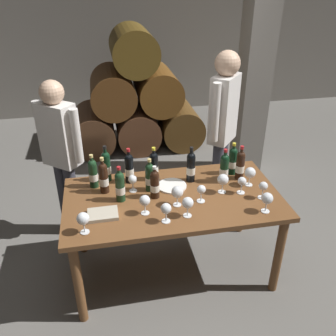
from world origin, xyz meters
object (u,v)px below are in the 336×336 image
at_px(wine_glass_9, 250,173).
at_px(wine_glass_11, 133,180).
at_px(wine_bottle_1, 191,167).
at_px(wine_glass_6, 166,209).
at_px(wine_bottle_2, 104,177).
at_px(taster_seated_left, 61,148).
at_px(wine_glass_1, 201,190).
at_px(wine_glass_10, 223,180).
at_px(wine_bottle_4, 155,184).
at_px(wine_glass_0, 145,201).
at_px(wine_glass_3, 263,187).
at_px(wine_bottle_6, 93,173).
at_px(wine_glass_5, 177,192).
at_px(wine_bottle_11, 240,165).
at_px(wine_glass_2, 188,203).
at_px(wine_bottle_3, 120,186).
at_px(wine_glass_8, 267,199).
at_px(dining_table, 173,206).
at_px(tasting_notebook, 103,214).
at_px(wine_glass_7, 242,182).
at_px(wine_bottle_7, 129,168).
at_px(wine_bottle_9, 150,177).
at_px(wine_glass_4, 83,219).
at_px(serving_plate, 172,186).
at_px(wine_bottle_5, 224,168).
at_px(wine_bottle_0, 233,161).
at_px(wine_bottle_10, 106,166).
at_px(wine_bottle_8, 154,166).
at_px(sommelier_presenting, 223,122).

bearing_deg(wine_glass_9, wine_glass_11, 174.40).
height_order(wine_bottle_1, wine_glass_6, wine_bottle_1).
relative_size(wine_bottle_2, taster_seated_left, 0.20).
height_order(wine_glass_1, wine_glass_10, wine_glass_10).
relative_size(wine_bottle_4, wine_glass_9, 1.68).
distance_m(wine_glass_0, wine_glass_3, 0.93).
height_order(wine_bottle_6, wine_glass_5, wine_bottle_6).
relative_size(wine_bottle_11, wine_glass_3, 2.12).
relative_size(wine_glass_2, taster_seated_left, 0.10).
bearing_deg(wine_bottle_3, wine_glass_2, -33.03).
relative_size(wine_glass_8, wine_glass_10, 0.98).
distance_m(dining_table, tasting_notebook, 0.58).
distance_m(wine_glass_7, wine_glass_8, 0.29).
xyz_separation_m(wine_bottle_4, taster_seated_left, (-0.74, 0.69, 0.04)).
bearing_deg(wine_bottle_7, dining_table, -43.65).
distance_m(wine_bottle_9, wine_glass_4, 0.69).
distance_m(wine_bottle_1, wine_bottle_9, 0.37).
height_order(wine_glass_10, serving_plate, wine_glass_10).
xyz_separation_m(wine_glass_4, serving_plate, (0.70, 0.46, -0.11)).
bearing_deg(wine_glass_0, wine_glass_11, 99.52).
relative_size(wine_bottle_1, wine_glass_9, 1.92).
bearing_deg(wine_bottle_2, wine_glass_5, -29.00).
xyz_separation_m(wine_glass_4, taster_seated_left, (-0.20, 1.03, 0.05)).
xyz_separation_m(wine_bottle_3, wine_glass_0, (0.16, -0.21, -0.02)).
distance_m(wine_bottle_3, wine_glass_10, 0.81).
height_order(wine_bottle_5, wine_glass_1, wine_bottle_5).
height_order(wine_bottle_4, wine_glass_8, wine_bottle_4).
bearing_deg(wine_bottle_4, wine_glass_3, -12.06).
height_order(wine_glass_8, serving_plate, wine_glass_8).
height_order(wine_bottle_0, wine_glass_4, wine_bottle_0).
relative_size(wine_bottle_0, tasting_notebook, 1.33).
height_order(wine_glass_3, taster_seated_left, taster_seated_left).
relative_size(dining_table, wine_bottle_10, 5.32).
distance_m(wine_glass_3, wine_glass_7, 0.17).
bearing_deg(wine_bottle_8, wine_glass_5, -74.96).
bearing_deg(wine_glass_7, wine_bottle_0, 83.72).
distance_m(wine_glass_1, sommelier_presenting, 0.98).
height_order(wine_bottle_6, wine_glass_2, wine_bottle_6).
height_order(wine_bottle_3, wine_bottle_4, wine_bottle_3).
height_order(wine_glass_2, wine_glass_10, wine_glass_10).
xyz_separation_m(wine_glass_9, serving_plate, (-0.63, 0.10, -0.11)).
distance_m(wine_bottle_0, wine_glass_10, 0.33).
height_order(wine_glass_6, wine_glass_10, wine_glass_10).
bearing_deg(wine_bottle_9, tasting_notebook, -144.03).
relative_size(wine_bottle_6, wine_glass_6, 1.93).
xyz_separation_m(wine_bottle_0, wine_glass_6, (-0.69, -0.56, -0.02)).
relative_size(wine_bottle_5, wine_bottle_11, 0.99).
distance_m(dining_table, taster_seated_left, 1.17).
distance_m(wine_bottle_3, wine_glass_7, 0.96).
distance_m(wine_bottle_1, wine_glass_9, 0.49).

